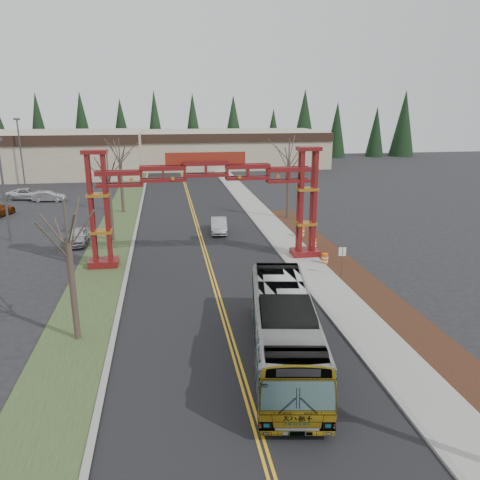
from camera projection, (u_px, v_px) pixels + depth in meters
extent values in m
plane|color=black|center=(247.00, 393.00, 20.13)|extent=(200.00, 200.00, 0.00)
cube|color=black|center=(201.00, 238.00, 43.85)|extent=(12.00, 110.00, 0.02)
cube|color=gold|center=(199.00, 238.00, 43.83)|extent=(0.12, 100.00, 0.01)
cube|color=gold|center=(202.00, 238.00, 43.86)|extent=(0.12, 100.00, 0.01)
cube|color=gray|center=(265.00, 234.00, 44.77)|extent=(0.30, 110.00, 0.15)
cube|color=gray|center=(280.00, 234.00, 44.99)|extent=(2.60, 110.00, 0.14)
cube|color=#311D10|center=(371.00, 291.00, 31.16)|extent=(2.60, 50.00, 0.12)
cube|color=#2F4120|center=(113.00, 241.00, 42.62)|extent=(4.00, 110.00, 0.08)
cube|color=gray|center=(134.00, 240.00, 42.89)|extent=(0.30, 110.00, 0.15)
cube|color=#580B14|center=(104.00, 263.00, 35.90)|extent=(2.20, 1.60, 0.60)
cube|color=#580B14|center=(91.00, 209.00, 34.30)|extent=(0.28, 0.28, 8.00)
cube|color=#580B14|center=(106.00, 209.00, 34.47)|extent=(0.28, 0.28, 8.00)
cube|color=#580B14|center=(92.00, 208.00, 34.96)|extent=(0.28, 0.28, 8.00)
cube|color=#580B14|center=(107.00, 207.00, 35.13)|extent=(0.28, 0.28, 8.00)
cube|color=#C48322|center=(101.00, 232.00, 35.21)|extent=(1.60, 1.10, 0.22)
cube|color=#C48322|center=(98.00, 195.00, 34.44)|extent=(1.60, 1.10, 0.22)
cube|color=#580B14|center=(94.00, 152.00, 33.57)|extent=(1.80, 1.20, 0.30)
cube|color=#580B14|center=(305.00, 253.00, 38.35)|extent=(2.20, 1.60, 0.60)
cube|color=#580B14|center=(301.00, 203.00, 36.74)|extent=(0.28, 0.28, 8.00)
cube|color=#580B14|center=(315.00, 202.00, 36.91)|extent=(0.28, 0.28, 8.00)
cube|color=#580B14|center=(299.00, 201.00, 37.41)|extent=(0.28, 0.28, 8.00)
cube|color=#580B14|center=(312.00, 200.00, 37.58)|extent=(0.28, 0.28, 8.00)
cube|color=#C48322|center=(306.00, 223.00, 37.66)|extent=(1.60, 1.10, 0.22)
cube|color=#C48322|center=(307.00, 189.00, 36.88)|extent=(1.60, 1.10, 0.22)
cube|color=#580B14|center=(309.00, 149.00, 36.01)|extent=(1.80, 1.20, 0.30)
cube|color=#580B14|center=(206.00, 167.00, 35.14)|extent=(16.00, 0.90, 1.00)
cube|color=#580B14|center=(206.00, 179.00, 35.39)|extent=(16.00, 0.90, 0.60)
cube|color=maroon|center=(206.00, 158.00, 34.96)|extent=(6.00, 0.25, 0.90)
cube|color=tan|center=(10.00, 154.00, 82.83)|extent=(46.00, 22.00, 7.50)
cube|color=tan|center=(228.00, 148.00, 96.60)|extent=(38.00, 20.00, 7.00)
cube|color=black|center=(235.00, 138.00, 86.27)|extent=(38.00, 0.40, 1.60)
cylinder|color=#382D26|center=(1.00, 159.00, 101.40)|extent=(0.80, 0.80, 1.60)
cone|color=black|center=(39.00, 132.00, 101.12)|extent=(5.60, 5.60, 13.00)
cylinder|color=#382D26|center=(42.00, 158.00, 102.69)|extent=(0.80, 0.80, 1.60)
cone|color=black|center=(80.00, 132.00, 102.42)|extent=(5.60, 5.60, 13.00)
cylinder|color=#382D26|center=(83.00, 158.00, 103.99)|extent=(0.80, 0.80, 1.60)
cone|color=black|center=(120.00, 131.00, 103.72)|extent=(5.60, 5.60, 13.00)
cylinder|color=#382D26|center=(122.00, 157.00, 105.29)|extent=(0.80, 0.80, 1.60)
cone|color=black|center=(159.00, 131.00, 105.02)|extent=(5.60, 5.60, 13.00)
cylinder|color=#382D26|center=(160.00, 156.00, 106.59)|extent=(0.80, 0.80, 1.60)
cone|color=black|center=(197.00, 131.00, 106.32)|extent=(5.60, 5.60, 13.00)
cylinder|color=#382D26|center=(197.00, 156.00, 107.89)|extent=(0.80, 0.80, 1.60)
cone|color=black|center=(233.00, 130.00, 107.61)|extent=(5.60, 5.60, 13.00)
cylinder|color=#382D26|center=(234.00, 155.00, 109.19)|extent=(0.80, 0.80, 1.60)
cone|color=black|center=(269.00, 130.00, 108.91)|extent=(5.60, 5.60, 13.00)
cylinder|color=#382D26|center=(269.00, 155.00, 110.49)|extent=(0.80, 0.80, 1.60)
cone|color=black|center=(305.00, 130.00, 110.21)|extent=(5.60, 5.60, 13.00)
cylinder|color=#382D26|center=(304.00, 154.00, 111.79)|extent=(0.80, 0.80, 1.60)
cone|color=black|center=(339.00, 129.00, 111.51)|extent=(5.60, 5.60, 13.00)
cylinder|color=#382D26|center=(338.00, 154.00, 113.09)|extent=(0.80, 0.80, 1.60)
cone|color=black|center=(373.00, 129.00, 112.81)|extent=(5.60, 5.60, 13.00)
cylinder|color=#382D26|center=(371.00, 153.00, 114.38)|extent=(0.80, 0.80, 1.60)
cone|color=black|center=(405.00, 129.00, 114.11)|extent=(5.60, 5.60, 13.00)
cylinder|color=#382D26|center=(403.00, 153.00, 115.68)|extent=(0.80, 0.80, 1.60)
imported|color=#979A9E|center=(284.00, 329.00, 22.36)|extent=(4.72, 12.25, 3.33)
imported|color=#A5A8AD|center=(219.00, 225.00, 45.56)|extent=(1.88, 4.44, 1.42)
imported|color=silver|center=(78.00, 236.00, 41.75)|extent=(1.72, 4.23, 1.44)
imported|color=#A3A5AA|center=(49.00, 196.00, 60.36)|extent=(4.12, 1.72, 1.32)
imported|color=silver|center=(28.00, 194.00, 61.80)|extent=(5.56, 3.18, 1.46)
cylinder|color=#382D26|center=(73.00, 292.00, 24.07)|extent=(0.33, 0.33, 5.40)
cylinder|color=#382D26|center=(66.00, 222.00, 23.04)|extent=(0.12, 0.12, 2.25)
cylinder|color=#382D26|center=(111.00, 208.00, 42.01)|extent=(0.31, 0.31, 6.14)
cylinder|color=#382D26|center=(107.00, 163.00, 40.89)|extent=(0.12, 0.12, 2.12)
cylinder|color=#382D26|center=(122.00, 186.00, 53.45)|extent=(0.34, 0.34, 6.19)
cylinder|color=#382D26|center=(119.00, 149.00, 52.30)|extent=(0.13, 0.13, 2.33)
cylinder|color=#382D26|center=(288.00, 190.00, 50.42)|extent=(0.35, 0.35, 6.39)
cylinder|color=#382D26|center=(289.00, 150.00, 49.23)|extent=(0.13, 0.13, 2.40)
cylinder|color=#3F3F44|center=(4.00, 192.00, 41.77)|extent=(0.20, 0.20, 9.03)
cylinder|color=#3F3F44|center=(21.00, 153.00, 71.75)|extent=(0.22, 0.22, 9.89)
cube|color=#3F3F44|center=(17.00, 119.00, 70.35)|extent=(0.88, 0.44, 0.27)
cylinder|color=#3F3F44|center=(342.00, 263.00, 33.42)|extent=(0.06, 0.06, 2.26)
cube|color=white|center=(342.00, 252.00, 33.20)|extent=(0.51, 0.14, 0.62)
cylinder|color=#EB580D|center=(325.00, 259.00, 36.30)|extent=(0.48, 0.48, 0.92)
cylinder|color=white|center=(325.00, 257.00, 36.26)|extent=(0.50, 0.50, 0.11)
cylinder|color=white|center=(325.00, 261.00, 36.34)|extent=(0.50, 0.50, 0.11)
cylinder|color=#EB580D|center=(313.00, 244.00, 40.23)|extent=(0.49, 0.49, 0.94)
cylinder|color=white|center=(313.00, 242.00, 40.20)|extent=(0.51, 0.51, 0.11)
cylinder|color=white|center=(313.00, 246.00, 40.27)|extent=(0.51, 0.51, 0.11)
cylinder|color=#EB580D|center=(301.00, 232.00, 43.69)|extent=(0.57, 0.57, 1.10)
cylinder|color=white|center=(301.00, 231.00, 43.64)|extent=(0.59, 0.59, 0.13)
cylinder|color=white|center=(301.00, 234.00, 43.73)|extent=(0.59, 0.59, 0.13)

